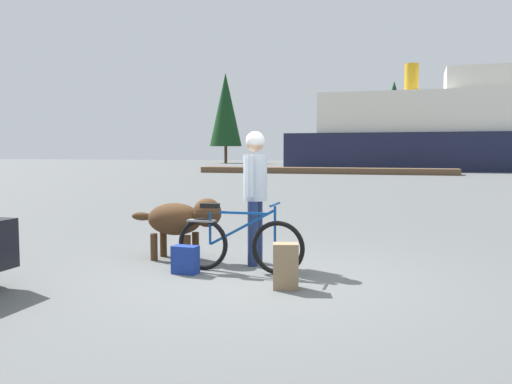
{
  "coord_description": "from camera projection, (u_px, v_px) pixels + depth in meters",
  "views": [
    {
      "loc": [
        1.85,
        -6.01,
        1.53
      ],
      "look_at": [
        -0.25,
        1.01,
        0.97
      ],
      "focal_mm": 37.21,
      "sensor_mm": 36.0,
      "label": 1
    }
  ],
  "objects": [
    {
      "name": "ground_plane",
      "position": [
        252.0,
        279.0,
        6.39
      ],
      "size": [
        160.0,
        160.0,
        0.0
      ],
      "primitive_type": "plane",
      "color": "#595B5B"
    },
    {
      "name": "bicycle",
      "position": [
        239.0,
        243.0,
        6.71
      ],
      "size": [
        1.68,
        0.44,
        0.89
      ],
      "color": "black",
      "rests_on": "ground_plane"
    },
    {
      "name": "person_cyclist",
      "position": [
        255.0,
        184.0,
        7.13
      ],
      "size": [
        0.32,
        0.53,
        1.8
      ],
      "color": "navy",
      "rests_on": "ground_plane"
    },
    {
      "name": "dog",
      "position": [
        182.0,
        219.0,
        7.46
      ],
      "size": [
        1.37,
        0.53,
        0.88
      ],
      "color": "#472D19",
      "rests_on": "ground_plane"
    },
    {
      "name": "backpack",
      "position": [
        286.0,
        266.0,
        5.91
      ],
      "size": [
        0.32,
        0.27,
        0.51
      ],
      "primitive_type": "cube",
      "rotation": [
        0.0,
        0.0,
        0.26
      ],
      "color": "#8C7251",
      "rests_on": "ground_plane"
    },
    {
      "name": "handbag_pannier",
      "position": [
        185.0,
        260.0,
        6.64
      ],
      "size": [
        0.33,
        0.2,
        0.35
      ],
      "primitive_type": "cube",
      "rotation": [
        0.0,
        0.0,
        -0.05
      ],
      "color": "navy",
      "rests_on": "ground_plane"
    },
    {
      "name": "dock_pier",
      "position": [
        324.0,
        171.0,
        36.54
      ],
      "size": [
        17.54,
        2.04,
        0.4
      ],
      "primitive_type": "cube",
      "color": "brown",
      "rests_on": "ground_plane"
    },
    {
      "name": "ferry_boat",
      "position": [
        452.0,
        133.0,
        42.17
      ],
      "size": [
        25.58,
        7.31,
        8.57
      ],
      "color": "#191E38",
      "rests_on": "ground_plane"
    },
    {
      "name": "pine_tree_far_left",
      "position": [
        226.0,
        110.0,
        67.77
      ],
      "size": [
        4.11,
        4.11,
        11.52
      ],
      "color": "#4C331E",
      "rests_on": "ground_plane"
    },
    {
      "name": "pine_tree_center",
      "position": [
        394.0,
        113.0,
        61.37
      ],
      "size": [
        4.23,
        4.23,
        9.61
      ],
      "color": "#4C331E",
      "rests_on": "ground_plane"
    }
  ]
}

